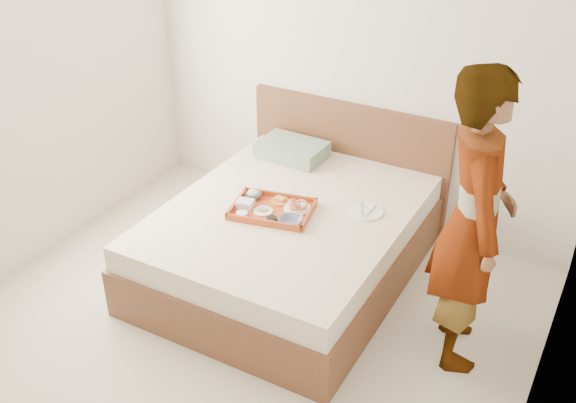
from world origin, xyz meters
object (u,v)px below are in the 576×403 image
(tray, at_px, (272,209))
(dinner_plate, at_px, (366,211))
(bed, at_px, (289,241))
(person, at_px, (473,222))

(tray, distance_m, dinner_plate, 0.63)
(bed, height_order, tray, tray)
(dinner_plate, relative_size, person, 0.13)
(dinner_plate, bearing_deg, bed, -156.34)
(bed, bearing_deg, dinner_plate, 23.66)
(tray, height_order, dinner_plate, tray)
(bed, xyz_separation_m, tray, (-0.07, -0.09, 0.29))
(bed, distance_m, dinner_plate, 0.59)
(bed, bearing_deg, person, -8.26)
(bed, relative_size, tray, 3.77)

